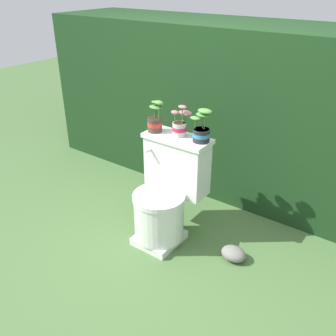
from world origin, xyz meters
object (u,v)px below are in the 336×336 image
at_px(potted_plant_middle, 202,130).
at_px(garden_stone, 233,254).
at_px(potted_plant_left, 155,120).
at_px(potted_plant_midleft, 180,125).
at_px(toilet, 167,194).

distance_m(potted_plant_middle, garden_stone, 0.88).
height_order(potted_plant_left, potted_plant_middle, potted_plant_left).
bearing_deg(potted_plant_midleft, potted_plant_middle, 0.75).
bearing_deg(potted_plant_left, toilet, -31.68).
bearing_deg(potted_plant_middle, garden_stone, -15.94).
bearing_deg(potted_plant_left, garden_stone, -5.23).
xyz_separation_m(potted_plant_left, garden_stone, (0.71, -0.07, -0.80)).
xyz_separation_m(potted_plant_midleft, garden_stone, (0.53, -0.10, -0.79)).
relative_size(toilet, potted_plant_left, 3.32).
relative_size(potted_plant_left, potted_plant_midleft, 1.02).
distance_m(toilet, potted_plant_middle, 0.54).
bearing_deg(toilet, potted_plant_left, 148.32).
xyz_separation_m(potted_plant_left, potted_plant_middle, (0.36, 0.04, -0.01)).
bearing_deg(potted_plant_middle, potted_plant_left, -174.11).
height_order(potted_plant_left, garden_stone, potted_plant_left).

